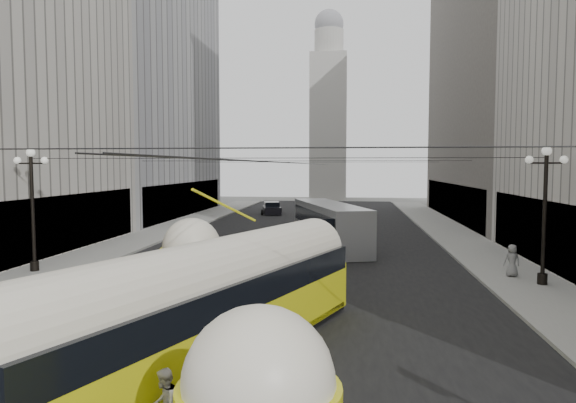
# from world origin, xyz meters

# --- Properties ---
(road) EXTENTS (20.00, 85.00, 0.02)m
(road) POSITION_xyz_m (0.00, 32.50, 0.00)
(road) COLOR black
(road) RESTS_ON ground
(sidewalk_left) EXTENTS (4.00, 72.00, 0.15)m
(sidewalk_left) POSITION_xyz_m (-12.00, 36.00, 0.07)
(sidewalk_left) COLOR gray
(sidewalk_left) RESTS_ON ground
(sidewalk_right) EXTENTS (4.00, 72.00, 0.15)m
(sidewalk_right) POSITION_xyz_m (12.00, 36.00, 0.07)
(sidewalk_right) COLOR gray
(sidewalk_right) RESTS_ON ground
(rail_left) EXTENTS (0.12, 85.00, 0.04)m
(rail_left) POSITION_xyz_m (-0.75, 32.50, 0.00)
(rail_left) COLOR gray
(rail_left) RESTS_ON ground
(rail_right) EXTENTS (0.12, 85.00, 0.04)m
(rail_right) POSITION_xyz_m (0.75, 32.50, 0.00)
(rail_right) COLOR gray
(rail_right) RESTS_ON ground
(building_left_far) EXTENTS (12.60, 28.60, 28.60)m
(building_left_far) POSITION_xyz_m (-19.99, 48.00, 14.31)
(building_left_far) COLOR #999999
(building_left_far) RESTS_ON ground
(building_right_far) EXTENTS (12.60, 32.60, 32.60)m
(building_right_far) POSITION_xyz_m (20.00, 48.00, 16.31)
(building_right_far) COLOR #514C47
(building_right_far) RESTS_ON ground
(distant_tower) EXTENTS (6.00, 6.00, 31.36)m
(distant_tower) POSITION_xyz_m (0.00, 80.00, 14.97)
(distant_tower) COLOR #B2AFA8
(distant_tower) RESTS_ON ground
(lamppost_left_mid) EXTENTS (1.86, 0.44, 6.37)m
(lamppost_left_mid) POSITION_xyz_m (-12.60, 18.00, 3.74)
(lamppost_left_mid) COLOR black
(lamppost_left_mid) RESTS_ON sidewalk_left
(lamppost_right_mid) EXTENTS (1.86, 0.44, 6.37)m
(lamppost_right_mid) POSITION_xyz_m (12.60, 18.00, 3.74)
(lamppost_right_mid) COLOR black
(lamppost_right_mid) RESTS_ON sidewalk_right
(catenary) EXTENTS (25.00, 72.00, 0.23)m
(catenary) POSITION_xyz_m (0.12, 31.49, 5.88)
(catenary) COLOR black
(catenary) RESTS_ON ground
(streetcar) EXTENTS (7.63, 15.20, 3.55)m
(streetcar) POSITION_xyz_m (-0.15, 7.17, 1.74)
(streetcar) COLOR #CDCE11
(streetcar) RESTS_ON ground
(city_bus) EXTENTS (5.93, 12.29, 3.01)m
(city_bus) POSITION_xyz_m (2.32, 28.63, 1.65)
(city_bus) COLOR #AAACAF
(city_bus) RESTS_ON ground
(sedan_white_far) EXTENTS (2.93, 4.87, 1.44)m
(sedan_white_far) POSITION_xyz_m (3.42, 42.12, 0.65)
(sedan_white_far) COLOR white
(sedan_white_far) RESTS_ON ground
(sedan_dark_far) EXTENTS (2.85, 4.86, 1.44)m
(sedan_dark_far) POSITION_xyz_m (-5.35, 52.23, 0.65)
(sedan_dark_far) COLOR black
(sedan_dark_far) RESTS_ON ground
(pedestrian_sidewalk_right) EXTENTS (0.82, 0.55, 1.59)m
(pedestrian_sidewalk_right) POSITION_xyz_m (11.72, 19.60, 0.95)
(pedestrian_sidewalk_right) COLOR gray
(pedestrian_sidewalk_right) RESTS_ON sidewalk_right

